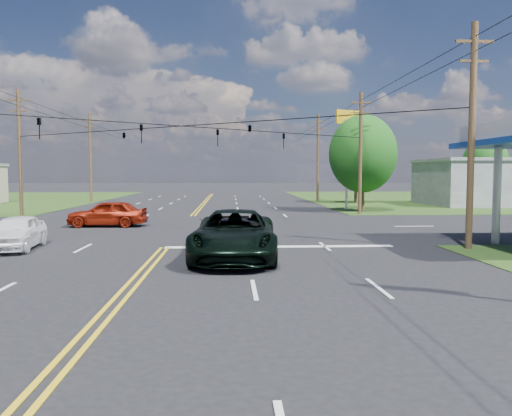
{
  "coord_description": "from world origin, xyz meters",
  "views": [
    {
      "loc": [
        2.85,
        -17.62,
        3.24
      ],
      "look_at": [
        4.07,
        6.0,
        1.59
      ],
      "focal_mm": 35.0,
      "sensor_mm": 36.0,
      "label": 1
    }
  ],
  "objects": [
    {
      "name": "tree_far_r",
      "position": [
        34.0,
        42.0,
        4.54
      ],
      "size": [
        5.32,
        5.32,
        7.63
      ],
      "color": "#412E1B",
      "rests_on": "ground"
    },
    {
      "name": "pole_left_far",
      "position": [
        -13.0,
        40.0,
        5.17
      ],
      "size": [
        1.6,
        0.28,
        10.0
      ],
      "color": "#412E1B",
      "rests_on": "ground"
    },
    {
      "name": "power_lines",
      "position": [
        0.0,
        10.0,
        8.6
      ],
      "size": [
        26.04,
        100.0,
        0.64
      ],
      "color": "black",
      "rests_on": "ground"
    },
    {
      "name": "pole_right_far",
      "position": [
        13.0,
        40.0,
        5.17
      ],
      "size": [
        1.6,
        0.28,
        10.0
      ],
      "color": "#412E1B",
      "rests_on": "ground"
    },
    {
      "name": "polesign_ne",
      "position": [
        13.0,
        25.5,
        6.86
      ],
      "size": [
        2.28,
        1.2,
        8.68
      ],
      "color": "#A5A5AA",
      "rests_on": "ground"
    },
    {
      "name": "span_wire_signals",
      "position": [
        0.0,
        12.0,
        6.0
      ],
      "size": [
        26.0,
        18.0,
        1.13
      ],
      "color": "black",
      "rests_on": "ground"
    },
    {
      "name": "pickup_white",
      "position": [
        -6.27,
        4.0,
        0.73
      ],
      "size": [
        2.17,
        4.45,
        1.46
      ],
      "primitive_type": "imported",
      "rotation": [
        0.0,
        0.0,
        0.11
      ],
      "color": "white",
      "rests_on": "ground"
    },
    {
      "name": "pickup_dkgreen",
      "position": [
        3.0,
        1.08,
        0.92
      ],
      "size": [
        3.39,
        6.79,
        1.85
      ],
      "primitive_type": "imported",
      "rotation": [
        0.0,
        0.0,
        -0.05
      ],
      "color": "black",
      "rests_on": "ground"
    },
    {
      "name": "tree_right_a",
      "position": [
        14.0,
        24.0,
        4.87
      ],
      "size": [
        5.7,
        5.7,
        8.18
      ],
      "color": "#412E1B",
      "rests_on": "ground"
    },
    {
      "name": "suv_black",
      "position": [
        3.0,
        1.71,
        0.71
      ],
      "size": [
        2.38,
        5.07,
        1.43
      ],
      "primitive_type": "imported",
      "rotation": [
        0.0,
        0.0,
        0.08
      ],
      "color": "black",
      "rests_on": "ground"
    },
    {
      "name": "pole_nw",
      "position": [
        -13.0,
        21.0,
        4.92
      ],
      "size": [
        1.6,
        0.28,
        9.5
      ],
      "color": "#412E1B",
      "rests_on": "ground"
    },
    {
      "name": "stop_bar",
      "position": [
        5.0,
        4.0,
        0.0
      ],
      "size": [
        10.0,
        0.5,
        0.02
      ],
      "primitive_type": "cube",
      "color": "silver",
      "rests_on": "ground"
    },
    {
      "name": "pole_ne",
      "position": [
        13.0,
        21.0,
        4.92
      ],
      "size": [
        1.6,
        0.28,
        9.5
      ],
      "color": "#412E1B",
      "rests_on": "ground"
    },
    {
      "name": "retail_ne",
      "position": [
        30.0,
        32.0,
        2.2
      ],
      "size": [
        14.0,
        10.0,
        4.4
      ],
      "primitive_type": "cube",
      "color": "slate",
      "rests_on": "ground"
    },
    {
      "name": "tree_right_b",
      "position": [
        16.5,
        36.0,
        4.22
      ],
      "size": [
        4.94,
        4.94,
        7.09
      ],
      "color": "#412E1B",
      "rests_on": "ground"
    },
    {
      "name": "sedan_red",
      "position": [
        -4.63,
        13.0,
        0.8
      ],
      "size": [
        4.74,
        1.99,
        1.6
      ],
      "primitive_type": "imported",
      "rotation": [
        0.0,
        0.0,
        -1.59
      ],
      "color": "maroon",
      "rests_on": "ground"
    },
    {
      "name": "ground",
      "position": [
        0.0,
        12.0,
        0.0
      ],
      "size": [
        280.0,
        280.0,
        0.0
      ],
      "primitive_type": "plane",
      "color": "black",
      "rests_on": "ground"
    },
    {
      "name": "pole_se",
      "position": [
        13.0,
        3.0,
        4.92
      ],
      "size": [
        1.6,
        0.28,
        9.5
      ],
      "color": "#412E1B",
      "rests_on": "ground"
    },
    {
      "name": "grass_ne",
      "position": [
        35.0,
        44.0,
        0.0
      ],
      "size": [
        46.0,
        48.0,
        0.03
      ],
      "primitive_type": "cube",
      "color": "#223C13",
      "rests_on": "ground"
    }
  ]
}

